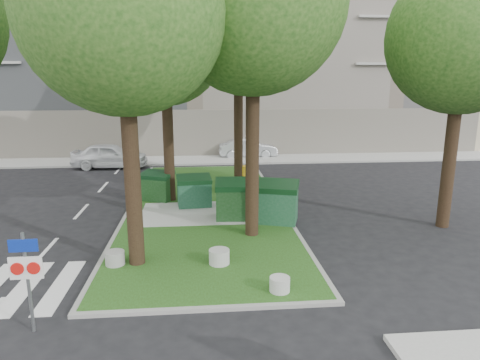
{
  "coord_description": "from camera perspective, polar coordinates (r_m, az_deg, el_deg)",
  "views": [
    {
      "loc": [
        0.38,
        -8.95,
        5.19
      ],
      "look_at": [
        1.6,
        4.47,
        2.0
      ],
      "focal_mm": 32.0,
      "sensor_mm": 36.0,
      "label": 1
    }
  ],
  "objects": [
    {
      "name": "ground",
      "position": [
        10.36,
        -6.9,
        -16.86
      ],
      "size": [
        120.0,
        120.0,
        0.0
      ],
      "primitive_type": "plane",
      "color": "black",
      "rests_on": "ground"
    },
    {
      "name": "median_island",
      "position": [
        17.71,
        -4.59,
        -3.57
      ],
      "size": [
        6.0,
        16.0,
        0.12
      ],
      "primitive_type": "cube",
      "color": "#234112",
      "rests_on": "ground"
    },
    {
      "name": "median_kerb",
      "position": [
        17.72,
        -4.59,
        -3.6
      ],
      "size": [
        6.3,
        16.3,
        0.1
      ],
      "primitive_type": "cube",
      "color": "gray",
      "rests_on": "ground"
    },
    {
      "name": "building_sidewalk",
      "position": [
        27.93,
        -5.88,
        2.66
      ],
      "size": [
        42.0,
        3.0,
        0.12
      ],
      "primitive_type": "cube",
      "color": "#999993",
      "rests_on": "ground"
    },
    {
      "name": "zebra_crossing",
      "position": [
        12.38,
        -24.78,
        -12.75
      ],
      "size": [
        5.0,
        3.0,
        0.01
      ],
      "primitive_type": "cube",
      "color": "silver",
      "rests_on": "ground"
    },
    {
      "name": "apartment_building",
      "position": [
        35.07,
        -6.08,
        17.83
      ],
      "size": [
        41.0,
        12.0,
        16.0
      ],
      "primitive_type": "cube",
      "color": "#B9AC8A",
      "rests_on": "ground"
    },
    {
      "name": "tree_median_mid",
      "position": [
        18.15,
        -9.77,
        18.79
      ],
      "size": [
        4.8,
        4.8,
        9.99
      ],
      "color": "black",
      "rests_on": "ground"
    },
    {
      "name": "tree_median_far",
      "position": [
        21.33,
        0.0,
        21.75
      ],
      "size": [
        5.8,
        5.8,
        11.93
      ],
      "color": "black",
      "rests_on": "ground"
    },
    {
      "name": "tree_street_right",
      "position": [
        16.59,
        27.99,
        18.04
      ],
      "size": [
        5.0,
        5.0,
        10.06
      ],
      "color": "black",
      "rests_on": "ground"
    },
    {
      "name": "dumpster_a",
      "position": [
        18.68,
        -10.99,
        -0.79
      ],
      "size": [
        1.6,
        1.38,
        1.24
      ],
      "rotation": [
        0.0,
        0.0,
        -0.4
      ],
      "color": "black",
      "rests_on": "median_island"
    },
    {
      "name": "dumpster_b",
      "position": [
        17.52,
        -6.12,
        -1.5
      ],
      "size": [
        1.47,
        1.11,
        1.28
      ],
      "rotation": [
        0.0,
        0.0,
        0.11
      ],
      "color": "#134229",
      "rests_on": "median_island"
    },
    {
      "name": "dumpster_c",
      "position": [
        15.89,
        -0.43,
        -2.63
      ],
      "size": [
        1.64,
        1.19,
        1.47
      ],
      "rotation": [
        0.0,
        0.0,
        -0.06
      ],
      "color": "black",
      "rests_on": "median_island"
    },
    {
      "name": "dumpster_d",
      "position": [
        15.56,
        4.72,
        -2.96
      ],
      "size": [
        1.88,
        1.56,
        1.51
      ],
      "rotation": [
        0.0,
        0.0,
        -0.3
      ],
      "color": "#144226",
      "rests_on": "median_island"
    },
    {
      "name": "bollard_left",
      "position": [
        12.64,
        -16.33,
        -9.95
      ],
      "size": [
        0.54,
        0.54,
        0.38
      ],
      "primitive_type": "cylinder",
      "color": "gray",
      "rests_on": "median_island"
    },
    {
      "name": "bollard_right",
      "position": [
        10.8,
        5.31,
        -13.67
      ],
      "size": [
        0.5,
        0.5,
        0.36
      ],
      "primitive_type": "cylinder",
      "color": "#ADAEA9",
      "rests_on": "median_island"
    },
    {
      "name": "bollard_mid",
      "position": [
        12.21,
        -2.79,
        -10.17
      ],
      "size": [
        0.58,
        0.58,
        0.41
      ],
      "primitive_type": "cylinder",
      "color": "#A8A9A3",
      "rests_on": "median_island"
    },
    {
      "name": "litter_bin",
      "position": [
        21.66,
        0.52,
        0.86
      ],
      "size": [
        0.46,
        0.46,
        0.8
      ],
      "primitive_type": "cylinder",
      "color": "gold",
      "rests_on": "median_island"
    },
    {
      "name": "traffic_sign_pole",
      "position": [
        9.9,
        -26.57,
        -10.6
      ],
      "size": [
        0.66,
        0.07,
        2.2
      ],
      "rotation": [
        0.0,
        0.0,
        0.01
      ],
      "color": "slate",
      "rests_on": "ground"
    },
    {
      "name": "car_white",
      "position": [
        26.65,
        -16.96,
        3.13
      ],
      "size": [
        4.45,
        1.93,
        1.49
      ],
      "primitive_type": "imported",
      "rotation": [
        0.0,
        0.0,
        1.53
      ],
      "color": "silver",
      "rests_on": "ground"
    },
    {
      "name": "car_silver",
      "position": [
        28.98,
        1.07,
        4.28
      ],
      "size": [
        3.92,
        1.41,
        1.28
      ],
      "primitive_type": "imported",
      "rotation": [
        0.0,
        0.0,
        1.58
      ],
      "color": "#A9ADB1",
      "rests_on": "ground"
    }
  ]
}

